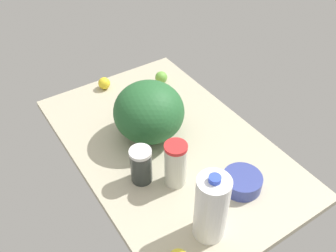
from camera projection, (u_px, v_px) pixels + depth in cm
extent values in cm
cube|color=#B6AD93|center=(168.00, 146.00, 162.64)|extent=(120.00, 76.00, 3.00)
ellipsoid|color=#255F2F|center=(149.00, 112.00, 157.53)|extent=(30.12, 30.12, 25.67)
cylinder|color=#35418F|center=(242.00, 182.00, 141.72)|extent=(15.10, 15.10, 5.81)
cylinder|color=#2D3330|center=(141.00, 167.00, 142.03)|extent=(8.29, 8.29, 14.05)
cylinder|color=silver|center=(140.00, 152.00, 136.92)|extent=(8.54, 8.54, 1.40)
cylinder|color=white|center=(211.00, 208.00, 120.22)|extent=(11.06, 11.06, 26.48)
cylinder|color=blue|center=(215.00, 179.00, 110.88)|extent=(3.87, 3.87, 1.80)
cylinder|color=beige|center=(176.00, 166.00, 139.69)|extent=(8.40, 8.40, 18.11)
cylinder|color=red|center=(176.00, 147.00, 133.25)|extent=(8.65, 8.65, 1.40)
sphere|color=yellow|center=(104.00, 83.00, 190.29)|extent=(6.10, 6.10, 6.10)
sphere|color=#69AE3E|center=(161.00, 77.00, 194.04)|extent=(6.33, 6.33, 6.33)
sphere|color=orange|center=(149.00, 91.00, 184.37)|extent=(7.51, 7.51, 7.51)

